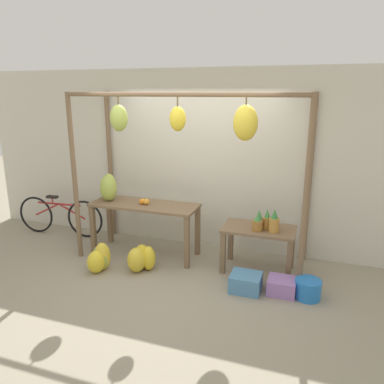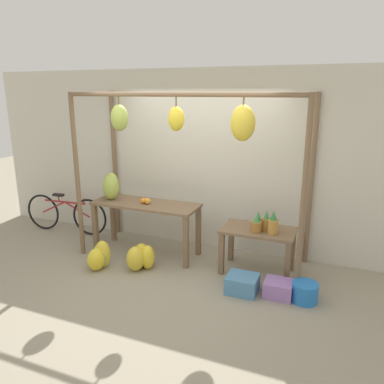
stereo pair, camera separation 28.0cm
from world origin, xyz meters
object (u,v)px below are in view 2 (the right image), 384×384
at_px(orange_pile, 145,201).
at_px(blue_bucket, 305,292).
at_px(parked_bicycle, 66,214).
at_px(pineapple_cluster, 264,223).
at_px(fruit_crate_white, 242,284).
at_px(banana_pile_ground_right, 141,257).
at_px(banana_pile_ground_left, 100,256).
at_px(fruit_crate_purple, 278,289).
at_px(banana_pile_on_table, 111,187).

xyz_separation_m(orange_pile, blue_bucket, (2.43, -0.50, -0.74)).
distance_m(blue_bucket, parked_bicycle, 4.29).
relative_size(pineapple_cluster, parked_bicycle, 0.22).
relative_size(pineapple_cluster, fruit_crate_white, 0.93).
bearing_deg(orange_pile, parked_bicycle, 170.98).
bearing_deg(pineapple_cluster, banana_pile_ground_right, -165.06).
relative_size(banana_pile_ground_left, fruit_crate_white, 1.06).
bearing_deg(fruit_crate_purple, banana_pile_on_table, 169.46).
height_order(orange_pile, pineapple_cluster, pineapple_cluster).
bearing_deg(blue_bucket, fruit_crate_white, -174.71).
bearing_deg(orange_pile, fruit_crate_white, -18.65).
height_order(banana_pile_on_table, banana_pile_ground_right, banana_pile_on_table).
xyz_separation_m(fruit_crate_white, blue_bucket, (0.75, 0.07, 0.01)).
bearing_deg(banana_pile_on_table, orange_pile, -1.09).
bearing_deg(blue_bucket, orange_pile, 168.45).
bearing_deg(banana_pile_on_table, blue_bucket, -9.53).
xyz_separation_m(pineapple_cluster, blue_bucket, (0.62, -0.46, -0.64)).
relative_size(banana_pile_ground_left, blue_bucket, 1.29).
bearing_deg(parked_bicycle, orange_pile, -9.02).
relative_size(orange_pile, fruit_crate_purple, 0.48).
height_order(banana_pile_ground_right, fruit_crate_white, banana_pile_ground_right).
distance_m(orange_pile, fruit_crate_purple, 2.31).
distance_m(banana_pile_on_table, banana_pile_ground_right, 1.24).
bearing_deg(fruit_crate_white, fruit_crate_purple, 9.43).
height_order(fruit_crate_white, blue_bucket, blue_bucket).
xyz_separation_m(orange_pile, parked_bicycle, (-1.78, 0.28, -0.51)).
bearing_deg(pineapple_cluster, orange_pile, 178.75).
bearing_deg(blue_bucket, banana_pile_ground_right, 179.50).
xyz_separation_m(fruit_crate_white, parked_bicycle, (-3.46, 0.85, 0.24)).
distance_m(banana_pile_on_table, blue_bucket, 3.20).
distance_m(fruit_crate_white, blue_bucket, 0.76).
xyz_separation_m(fruit_crate_white, fruit_crate_purple, (0.44, 0.07, -0.01)).
bearing_deg(banana_pile_ground_right, fruit_crate_white, -3.39).
xyz_separation_m(banana_pile_on_table, fruit_crate_purple, (2.71, -0.50, -0.92)).
relative_size(fruit_crate_white, blue_bucket, 1.21).
bearing_deg(fruit_crate_white, banana_pile_ground_left, -176.70).
height_order(pineapple_cluster, fruit_crate_white, pineapple_cluster).
distance_m(banana_pile_on_table, orange_pile, 0.62).
distance_m(pineapple_cluster, blue_bucket, 1.00).
relative_size(banana_pile_ground_left, fruit_crate_purple, 1.18).
distance_m(banana_pile_ground_left, fruit_crate_purple, 2.50).
distance_m(blue_bucket, fruit_crate_purple, 0.31).
relative_size(orange_pile, blue_bucket, 0.53).
height_order(fruit_crate_white, fruit_crate_purple, fruit_crate_white).
bearing_deg(banana_pile_ground_right, pineapple_cluster, 14.94).
bearing_deg(blue_bucket, fruit_crate_purple, 179.37).
relative_size(banana_pile_on_table, parked_bicycle, 0.26).
bearing_deg(banana_pile_ground_right, fruit_crate_purple, -0.48).
height_order(orange_pile, banana_pile_ground_left, orange_pile).
bearing_deg(banana_pile_ground_right, banana_pile_on_table, 147.45).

